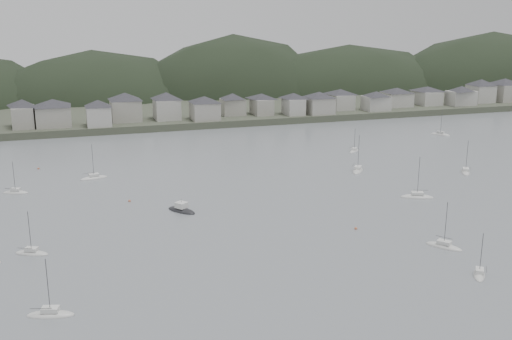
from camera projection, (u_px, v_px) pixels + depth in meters
name	position (u px, v px, depth m)	size (l,w,h in m)	color
ground	(404.00, 319.00, 92.37)	(900.00, 900.00, 0.00)	slate
far_shore_land	(146.00, 93.00, 363.17)	(900.00, 250.00, 3.00)	#383D2D
forested_ridge	(161.00, 119.00, 344.31)	(851.55, 103.94, 102.57)	black
waterfront_town	(286.00, 101.00, 274.05)	(451.48, 28.46, 12.92)	gray
sailboat_lead	(16.00, 193.00, 159.17)	(7.34, 4.47, 9.59)	silver
moored_fleet	(234.00, 206.00, 147.67)	(264.00, 154.96, 13.54)	silver
motor_launch_far	(182.00, 210.00, 144.18)	(7.49, 8.73, 4.03)	black
mooring_buoys	(270.00, 225.00, 133.99)	(163.03, 141.52, 0.70)	#BF633F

